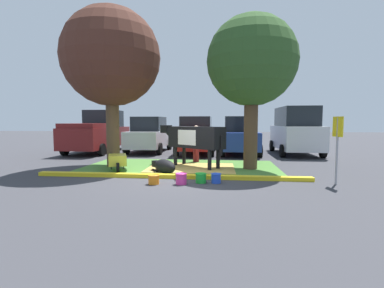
% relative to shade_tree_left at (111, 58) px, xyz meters
% --- Properties ---
extents(ground_plane, '(80.00, 80.00, 0.00)m').
position_rel_shade_tree_left_xyz_m(ground_plane, '(2.83, -1.96, -4.18)').
color(ground_plane, '#38383D').
extents(grass_island, '(7.40, 4.06, 0.02)m').
position_rel_shade_tree_left_xyz_m(grass_island, '(2.64, 0.12, -4.17)').
color(grass_island, '#477A33').
rests_on(grass_island, ground).
extents(curb_yellow, '(8.60, 0.24, 0.12)m').
position_rel_shade_tree_left_xyz_m(curb_yellow, '(2.64, -2.06, -4.12)').
color(curb_yellow, yellow).
rests_on(curb_yellow, ground).
extents(hay_bedding, '(3.23, 2.44, 0.04)m').
position_rel_shade_tree_left_xyz_m(hay_bedding, '(3.09, -0.20, -4.15)').
color(hay_bedding, tan).
rests_on(hay_bedding, ground).
extents(shade_tree_left, '(3.74, 3.74, 6.09)m').
position_rel_shade_tree_left_xyz_m(shade_tree_left, '(0.00, 0.00, 0.00)').
color(shade_tree_left, brown).
rests_on(shade_tree_left, ground).
extents(shade_tree_right, '(3.25, 3.25, 5.57)m').
position_rel_shade_tree_left_xyz_m(shade_tree_right, '(5.27, -0.07, -0.29)').
color(shade_tree_right, '#4C3823').
rests_on(shade_tree_right, ground).
extents(cow_holstein, '(2.74, 2.17, 1.60)m').
position_rel_shade_tree_left_xyz_m(cow_holstein, '(3.16, 0.07, -3.03)').
color(cow_holstein, black).
rests_on(cow_holstein, ground).
extents(calf_lying, '(1.13, 1.18, 0.48)m').
position_rel_shade_tree_left_xyz_m(calf_lying, '(2.29, -1.26, -3.94)').
color(calf_lying, black).
rests_on(calf_lying, ground).
extents(person_handler, '(0.52, 0.34, 1.59)m').
position_rel_shade_tree_left_xyz_m(person_handler, '(3.11, 1.47, -3.33)').
color(person_handler, maroon).
rests_on(person_handler, ground).
extents(wheelbarrow, '(1.01, 1.59, 0.63)m').
position_rel_shade_tree_left_xyz_m(wheelbarrow, '(0.55, -1.01, -3.79)').
color(wheelbarrow, gold).
rests_on(wheelbarrow, ground).
extents(parking_sign, '(0.13, 0.44, 1.90)m').
position_rel_shade_tree_left_xyz_m(parking_sign, '(7.43, -2.42, -2.84)').
color(parking_sign, '#99999E').
rests_on(parking_sign, ground).
extents(bucket_orange, '(0.33, 0.33, 0.26)m').
position_rel_shade_tree_left_xyz_m(bucket_orange, '(2.34, -2.95, -4.04)').
color(bucket_orange, orange).
rests_on(bucket_orange, ground).
extents(bucket_pink, '(0.33, 0.33, 0.31)m').
position_rel_shade_tree_left_xyz_m(bucket_pink, '(3.11, -2.88, -4.02)').
color(bucket_pink, '#EA3893').
rests_on(bucket_pink, ground).
extents(bucket_green, '(0.33, 0.33, 0.28)m').
position_rel_shade_tree_left_xyz_m(bucket_green, '(3.65, -2.64, -4.03)').
color(bucket_green, green).
rests_on(bucket_green, ground).
extents(bucket_blue, '(0.30, 0.30, 0.28)m').
position_rel_shade_tree_left_xyz_m(bucket_blue, '(4.08, -2.61, -4.04)').
color(bucket_blue, blue).
rests_on(bucket_blue, ground).
extents(pickup_truck_maroon, '(2.24, 5.41, 2.42)m').
position_rel_shade_tree_left_xyz_m(pickup_truck_maroon, '(-2.89, 5.03, -3.07)').
color(pickup_truck_maroon, maroon).
rests_on(pickup_truck_maroon, ground).
extents(sedan_silver, '(2.04, 4.41, 2.02)m').
position_rel_shade_tree_left_xyz_m(sedan_silver, '(0.03, 5.42, -3.20)').
color(sedan_silver, silver).
rests_on(sedan_silver, ground).
extents(sedan_red, '(2.04, 4.41, 2.02)m').
position_rel_shade_tree_left_xyz_m(sedan_red, '(2.81, 4.90, -3.20)').
color(sedan_red, red).
rests_on(sedan_red, ground).
extents(sedan_blue, '(2.04, 4.41, 2.02)m').
position_rel_shade_tree_left_xyz_m(sedan_blue, '(5.15, 4.89, -3.20)').
color(sedan_blue, navy).
rests_on(sedan_blue, ground).
extents(suv_black, '(2.14, 4.61, 2.52)m').
position_rel_shade_tree_left_xyz_m(suv_black, '(8.12, 5.13, -2.91)').
color(suv_black, silver).
rests_on(suv_black, ground).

